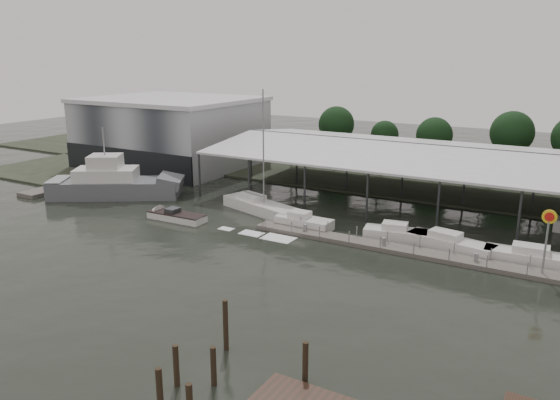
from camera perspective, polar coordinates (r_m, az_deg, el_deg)
The scene contains 16 objects.
ground at distance 48.53m, azimuth -9.27°, elevation -5.70°, with size 200.00×200.00×0.00m, color black.
land_strip_far at distance 83.88m, azimuth 9.19°, elevation 3.22°, with size 140.00×30.00×0.30m.
land_strip_west at distance 96.33m, azimuth -16.47°, elevation 4.32°, with size 20.00×40.00×0.30m.
storage_warehouse at distance 87.20m, azimuth -11.26°, elevation 7.03°, with size 24.50×20.50×10.50m.
covered_boat_shed at distance 64.88m, azimuth 18.96°, elevation 4.57°, with size 58.24×24.00×6.96m.
trawler_dock at distance 78.56m, azimuth -19.84°, elevation 1.82°, with size 3.00×18.00×0.50m.
floating_dock at distance 49.91m, azimuth 11.85°, elevation -4.99°, with size 28.00×2.00×1.40m.
shell_fuel_sign at distance 46.70m, azimuth 26.19°, elevation -2.84°, with size 1.10×0.18×5.55m.
grey_trawler at distance 69.73m, azimuth -16.79°, elevation 1.60°, with size 16.05×12.45×8.84m.
white_sailboat at distance 60.45m, azimuth -2.13°, elevation -0.68°, with size 10.64×5.54×13.68m.
speedboat_underway at distance 58.97m, azimuth -11.19°, elevation -1.63°, with size 18.22×2.69×2.00m.
moored_cruiser_0 at distance 55.11m, azimuth 2.45°, elevation -2.29°, with size 5.90×2.33×1.70m.
moored_cruiser_1 at distance 52.67m, azimuth 12.34°, elevation -3.47°, with size 6.93×3.43×1.70m.
moored_cruiser_2 at distance 51.35m, azimuth 17.31°, elevation -4.30°, with size 8.07×3.77×1.70m.
moored_cruiser_3 at distance 50.23m, azimuth 25.14°, elevation -5.52°, with size 8.31×2.62×1.70m.
mooring_pilings at distance 29.81m, azimuth -7.08°, elevation -17.53°, with size 5.99×7.42×3.79m.
Camera 1 is at (29.27, -34.77, 17.04)m, focal length 35.00 mm.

